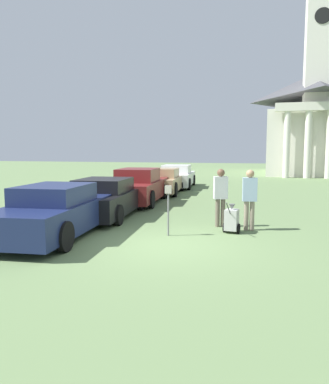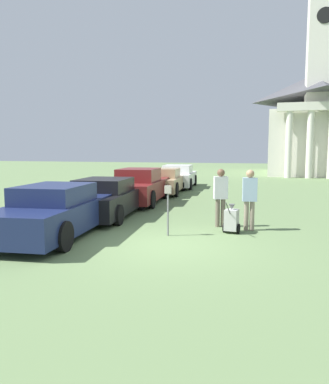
{
  "view_description": "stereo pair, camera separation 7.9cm",
  "coord_description": "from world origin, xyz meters",
  "px_view_note": "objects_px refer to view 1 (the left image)",
  "views": [
    {
      "loc": [
        2.52,
        -8.97,
        2.4
      ],
      "look_at": [
        -0.56,
        2.15,
        1.1
      ],
      "focal_mm": 35.0,
      "sensor_mm": 36.0,
      "label": 1
    },
    {
      "loc": [
        2.59,
        -8.95,
        2.4
      ],
      "look_at": [
        -0.56,
        2.15,
        1.1
      ],
      "focal_mm": 35.0,
      "sensor_mm": 36.0,
      "label": 2
    }
  ],
  "objects_px": {
    "parked_car_navy": "(58,211)",
    "parked_car_black": "(106,199)",
    "person_supervisor": "(250,196)",
    "parked_car_tan": "(162,181)",
    "equipment_cart": "(232,220)",
    "parking_meter": "(168,201)",
    "parked_car_white": "(177,177)",
    "parked_car_maroon": "(139,187)",
    "person_worker": "(221,194)",
    "church": "(311,119)"
  },
  "relations": [
    {
      "from": "person_supervisor",
      "to": "parked_car_black",
      "type": "bearing_deg",
      "value": -19.81
    },
    {
      "from": "parked_car_maroon",
      "to": "parked_car_white",
      "type": "xyz_separation_m",
      "value": [
        -0.0,
        7.34,
        -0.05
      ]
    },
    {
      "from": "church",
      "to": "parking_meter",
      "type": "bearing_deg",
      "value": -102.24
    },
    {
      "from": "parked_car_maroon",
      "to": "parked_car_white",
      "type": "height_order",
      "value": "parked_car_maroon"
    },
    {
      "from": "church",
      "to": "equipment_cart",
      "type": "bearing_deg",
      "value": -99.49
    },
    {
      "from": "parked_car_black",
      "to": "equipment_cart",
      "type": "distance_m",
      "value": 4.9
    },
    {
      "from": "person_supervisor",
      "to": "parking_meter",
      "type": "bearing_deg",
      "value": 23.36
    },
    {
      "from": "person_worker",
      "to": "person_supervisor",
      "type": "height_order",
      "value": "person_supervisor"
    },
    {
      "from": "parked_car_white",
      "to": "parking_meter",
      "type": "bearing_deg",
      "value": -83.07
    },
    {
      "from": "person_supervisor",
      "to": "parked_car_tan",
      "type": "bearing_deg",
      "value": -67.32
    },
    {
      "from": "parking_meter",
      "to": "parked_car_black",
      "type": "bearing_deg",
      "value": 141.53
    },
    {
      "from": "parked_car_navy",
      "to": "parked_car_black",
      "type": "height_order",
      "value": "parked_car_navy"
    },
    {
      "from": "parked_car_white",
      "to": "parked_car_maroon",
      "type": "bearing_deg",
      "value": -95.61
    },
    {
      "from": "parked_car_navy",
      "to": "parked_car_white",
      "type": "height_order",
      "value": "parked_car_navy"
    },
    {
      "from": "parking_meter",
      "to": "person_supervisor",
      "type": "relative_size",
      "value": 0.78
    },
    {
      "from": "parked_car_white",
      "to": "equipment_cart",
      "type": "distance_m",
      "value": 13.35
    },
    {
      "from": "parked_car_maroon",
      "to": "parked_car_tan",
      "type": "distance_m",
      "value": 3.8
    },
    {
      "from": "parked_car_navy",
      "to": "person_supervisor",
      "type": "bearing_deg",
      "value": 17.14
    },
    {
      "from": "parked_car_black",
      "to": "parking_meter",
      "type": "xyz_separation_m",
      "value": [
        2.97,
        -2.36,
        0.33
      ]
    },
    {
      "from": "parked_car_white",
      "to": "parking_meter",
      "type": "height_order",
      "value": "parked_car_white"
    },
    {
      "from": "parked_car_navy",
      "to": "parking_meter",
      "type": "height_order",
      "value": "parked_car_navy"
    },
    {
      "from": "parked_car_navy",
      "to": "equipment_cart",
      "type": "bearing_deg",
      "value": 14.03
    },
    {
      "from": "parked_car_navy",
      "to": "parked_car_maroon",
      "type": "relative_size",
      "value": 0.99
    },
    {
      "from": "parked_car_maroon",
      "to": "parking_meter",
      "type": "xyz_separation_m",
      "value": [
        2.97,
        -6.02,
        0.25
      ]
    },
    {
      "from": "person_supervisor",
      "to": "equipment_cart",
      "type": "height_order",
      "value": "person_supervisor"
    },
    {
      "from": "parked_car_maroon",
      "to": "parking_meter",
      "type": "distance_m",
      "value": 6.72
    },
    {
      "from": "parking_meter",
      "to": "person_worker",
      "type": "distance_m",
      "value": 2.06
    },
    {
      "from": "parked_car_maroon",
      "to": "equipment_cart",
      "type": "bearing_deg",
      "value": -53.6
    },
    {
      "from": "person_worker",
      "to": "church",
      "type": "xyz_separation_m",
      "value": [
        5.45,
        29.28,
        4.48
      ]
    },
    {
      "from": "parked_car_black",
      "to": "parked_car_tan",
      "type": "bearing_deg",
      "value": 84.39
    },
    {
      "from": "parked_car_maroon",
      "to": "person_worker",
      "type": "bearing_deg",
      "value": -51.63
    },
    {
      "from": "parked_car_navy",
      "to": "parked_car_maroon",
      "type": "distance_m",
      "value": 6.83
    },
    {
      "from": "parked_car_tan",
      "to": "parking_meter",
      "type": "relative_size",
      "value": 3.41
    },
    {
      "from": "person_supervisor",
      "to": "person_worker",
      "type": "bearing_deg",
      "value": -26.94
    },
    {
      "from": "parking_meter",
      "to": "parked_car_maroon",
      "type": "bearing_deg",
      "value": 116.3
    },
    {
      "from": "parked_car_tan",
      "to": "person_worker",
      "type": "xyz_separation_m",
      "value": [
        4.23,
        -8.17,
        0.38
      ]
    },
    {
      "from": "parked_car_navy",
      "to": "parked_car_tan",
      "type": "height_order",
      "value": "parked_car_navy"
    },
    {
      "from": "parked_car_black",
      "to": "person_supervisor",
      "type": "xyz_separation_m",
      "value": [
        5.13,
        -1.03,
        0.39
      ]
    },
    {
      "from": "parking_meter",
      "to": "equipment_cart",
      "type": "distance_m",
      "value": 1.98
    },
    {
      "from": "parked_car_navy",
      "to": "equipment_cart",
      "type": "height_order",
      "value": "parked_car_navy"
    },
    {
      "from": "equipment_cart",
      "to": "parked_car_maroon",
      "type": "bearing_deg",
      "value": 138.6
    },
    {
      "from": "parked_car_black",
      "to": "parked_car_white",
      "type": "height_order",
      "value": "parked_car_white"
    },
    {
      "from": "parked_car_navy",
      "to": "person_worker",
      "type": "distance_m",
      "value": 4.9
    },
    {
      "from": "parked_car_maroon",
      "to": "church",
      "type": "bearing_deg",
      "value": 63.14
    },
    {
      "from": "person_worker",
      "to": "church",
      "type": "height_order",
      "value": "church"
    },
    {
      "from": "parked_car_tan",
      "to": "person_worker",
      "type": "relative_size",
      "value": 2.65
    },
    {
      "from": "parked_car_tan",
      "to": "person_worker",
      "type": "height_order",
      "value": "person_worker"
    },
    {
      "from": "parked_car_black",
      "to": "parked_car_maroon",
      "type": "bearing_deg",
      "value": 84.38
    },
    {
      "from": "parked_car_black",
      "to": "equipment_cart",
      "type": "height_order",
      "value": "parked_car_black"
    },
    {
      "from": "parked_car_navy",
      "to": "parked_car_black",
      "type": "xyz_separation_m",
      "value": [
        -0.0,
        3.18,
        -0.03
      ]
    }
  ]
}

